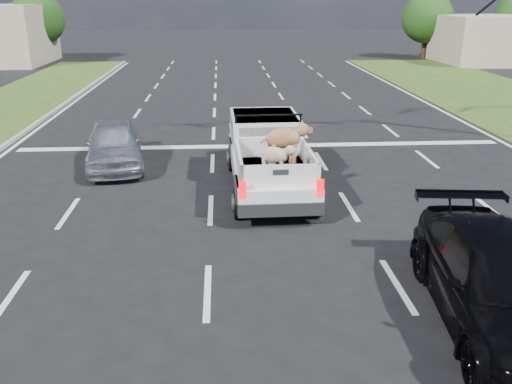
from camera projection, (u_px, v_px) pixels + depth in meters
ground at (303, 289)px, 9.88m from camera, size 160.00×160.00×0.00m
road_markings at (271, 176)px, 16.04m from camera, size 17.75×60.00×0.01m
traffic_signal at (471, 5)px, 18.55m from camera, size 9.11×0.31×7.00m
tree_far_c at (38, 19)px, 43.43m from camera, size 4.20×4.20×5.40m
tree_far_d at (427, 18)px, 45.37m from camera, size 4.20×4.20×5.40m
pickup_truck at (269, 154)px, 14.80m from camera, size 2.15×5.52×2.06m
silver_sedan at (114, 144)px, 16.79m from camera, size 2.35×4.37×1.41m
black_coupe at (502, 283)px, 8.61m from camera, size 2.62×5.26×1.47m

